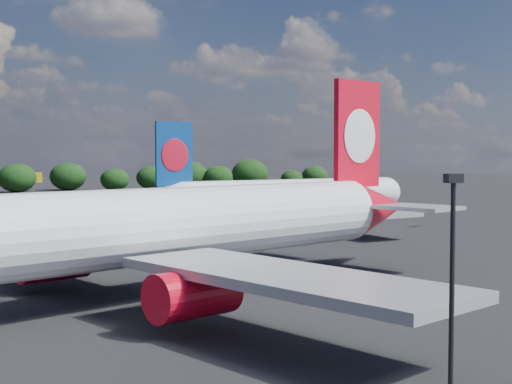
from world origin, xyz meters
name	(u,v)px	position (x,y,z in m)	size (l,w,h in m)	color
ground	(1,239)	(0.00, 60.00, 0.00)	(500.00, 500.00, 0.00)	black
qantas_airliner	(186,226)	(12.08, 16.34, 5.34)	(51.60, 49.67, 17.52)	white
china_southern_airliner	(283,197)	(38.63, 59.72, 4.57)	(45.87, 43.80, 15.00)	white
apron_lamp_post	(451,316)	(11.30, -16.88, 5.67)	(0.55, 0.30, 10.06)	black
billboard_yellow	(33,178)	(12.00, 182.00, 3.87)	(5.00, 0.30, 5.50)	gold
horizon_treeline	(15,178)	(6.77, 179.41, 3.92)	(201.65, 16.38, 9.34)	black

